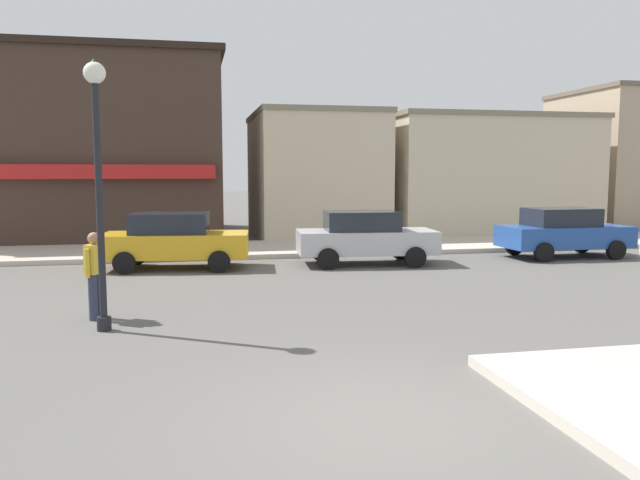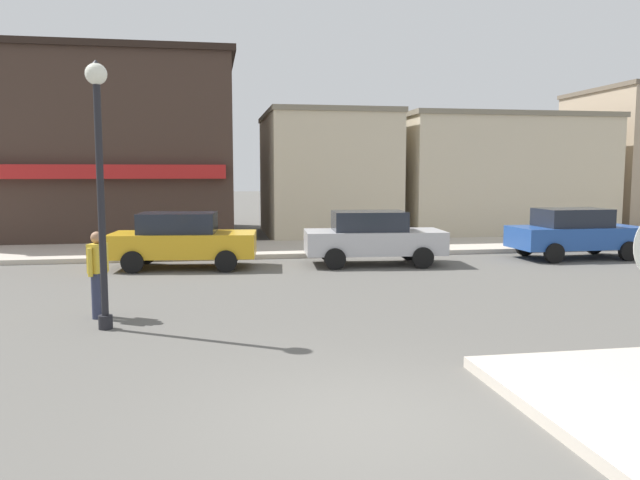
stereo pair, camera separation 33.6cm
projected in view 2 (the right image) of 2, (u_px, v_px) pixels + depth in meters
ground_plane at (376, 423)px, 6.74m from camera, size 160.00×160.00×0.00m
kerb_far at (263, 249)px, 21.29m from camera, size 80.00×4.00×0.15m
lamp_post at (99, 156)px, 10.44m from camera, size 0.36×0.36×4.54m
parked_car_nearest at (182, 239)px, 17.48m from camera, size 4.16×2.20×1.56m
parked_car_second at (373, 237)px, 18.13m from camera, size 4.13×2.13×1.56m
parked_car_third at (575, 233)px, 19.44m from camera, size 4.03×1.93×1.56m
pedestrian_crossing_near at (98, 272)px, 11.50m from camera, size 0.35×0.54×1.61m
building_corner_shop at (95, 149)px, 26.21m from camera, size 11.51×9.62×7.25m
building_storefront_left_near at (325, 175)px, 26.56m from camera, size 5.13×6.77×5.14m
building_storefront_left_mid at (484, 175)px, 28.13m from camera, size 8.85×7.58×5.09m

